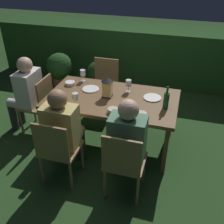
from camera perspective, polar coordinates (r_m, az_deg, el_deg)
name	(u,v)px	position (r m, az deg, el deg)	size (l,w,h in m)	color
ground_plane	(112,142)	(3.80, 0.00, -6.57)	(16.00, 16.00, 0.00)	#26471E
dining_table	(112,101)	(3.41, 0.00, 2.35)	(1.68, 0.94, 0.73)	brown
chair_side_right_a	(105,83)	(4.33, -1.62, 6.26)	(0.42, 0.40, 0.87)	#937047
chair_side_left_a	(58,149)	(2.99, -11.73, -7.82)	(0.42, 0.40, 0.87)	#937047
person_in_mustard	(64,128)	(3.04, -10.41, -3.37)	(0.38, 0.47, 1.15)	tan
chair_head_near	(39,102)	(3.91, -15.46, 2.02)	(0.40, 0.42, 0.87)	#937047
person_in_cream	(26,91)	(3.94, -18.23, 4.29)	(0.48, 0.38, 1.15)	white
chair_side_left_b	(124,162)	(2.78, 2.56, -10.77)	(0.42, 0.40, 0.87)	#937047
person_in_green	(128,139)	(2.82, 3.60, -5.90)	(0.38, 0.47, 1.15)	#4C7A5B
lantern_centerpiece	(107,86)	(3.35, -1.00, 5.64)	(0.15, 0.15, 0.27)	black
green_bottle_on_table	(166,100)	(3.17, 11.66, 2.49)	(0.07, 0.07, 0.29)	#195128
wine_glass_a	(128,84)	(3.49, 3.60, 6.18)	(0.08, 0.08, 0.17)	silver
wine_glass_b	(54,98)	(3.22, -12.52, 3.02)	(0.08, 0.08, 0.17)	silver
wine_glass_c	(75,97)	(3.19, -7.94, 3.24)	(0.08, 0.08, 0.17)	silver
wine_glass_d	(83,73)	(3.81, -6.35, 8.35)	(0.08, 0.08, 0.17)	silver
plate_a	(152,98)	(3.41, 8.74, 3.09)	(0.23, 0.23, 0.01)	white
plate_b	(91,89)	(3.60, -4.65, 5.00)	(0.23, 0.23, 0.01)	white
bowl_olives	(141,115)	(2.99, 6.29, -0.68)	(0.13, 0.13, 0.06)	#BCAD8E
bowl_bread	(60,95)	(3.46, -11.29, 3.65)	(0.15, 0.15, 0.05)	#9E5138
bowl_salad	(70,83)	(3.76, -9.07, 6.20)	(0.14, 0.14, 0.04)	silver
bowl_dip	(113,110)	(3.06, 0.18, 0.36)	(0.13, 0.13, 0.05)	#BCAD8E
hedge_backdrop	(143,54)	(5.50, 6.77, 12.34)	(5.99, 0.79, 1.06)	#234C1E
potted_plant_by_hedge	(60,69)	(5.19, -11.24, 9.14)	(0.50, 0.50, 0.71)	#9E5133
potted_plant_corner	(99,75)	(4.90, -2.88, 8.00)	(0.45, 0.45, 0.64)	brown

